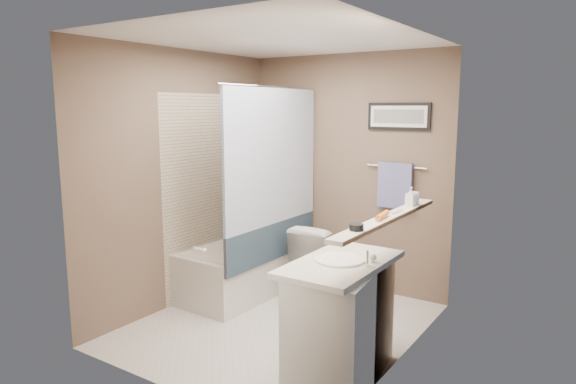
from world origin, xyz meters
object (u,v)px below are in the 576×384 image
Objects in this scene: glass_jar at (414,198)px; soap_bottle at (411,197)px; hair_brush_front at (382,215)px; toilet at (323,259)px; candle_bowl_near at (356,227)px; bathtub at (247,267)px; vanity at (341,323)px.

soap_bottle is (0.00, -0.07, 0.02)m from glass_jar.
hair_brush_front is 2.20× the size of glass_jar.
toilet is 1.43m from glass_jar.
toilet is 2.01m from candle_bowl_near.
candle_bowl_near is at bearing -90.00° from soap_bottle.
soap_bottle is at bearing -5.92° from bathtub.
bathtub is 0.79m from toilet.
soap_bottle is at bearing -90.00° from glass_jar.
glass_jar is at bearing 90.00° from hair_brush_front.
vanity is 0.79m from hair_brush_front.
candle_bowl_near is at bearing -50.56° from vanity.
hair_brush_front is at bearing -22.04° from bathtub.
candle_bowl_near is at bearing -32.02° from bathtub.
bathtub is 2.31m from candle_bowl_near.
candle_bowl_near is at bearing 125.17° from toilet.
hair_brush_front is at bearing 133.91° from toilet.
soap_bottle is (0.00, 0.95, 0.05)m from candle_bowl_near.
soap_bottle is at bearing 90.00° from candle_bowl_near.
soap_bottle is (1.08, -0.56, 0.82)m from toilet.
glass_jar reaches higher than bathtub.
candle_bowl_near is (1.79, -1.18, 0.89)m from bathtub.
hair_brush_front is 0.61m from glass_jar.
soap_bottle is at bearing 69.55° from vanity.
toilet is 1.61m from vanity.
toilet is 5.03× the size of soap_bottle.
soap_bottle reaches higher than glass_jar.
bathtub is 10.24× the size of soap_bottle.
soap_bottle is (0.19, 0.77, 0.79)m from vanity.
toilet is 8.18× the size of candle_bowl_near.
glass_jar is (0.19, 0.84, 0.77)m from vanity.
candle_bowl_near is at bearing -90.00° from glass_jar.
soap_bottle is at bearing 90.00° from hair_brush_front.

